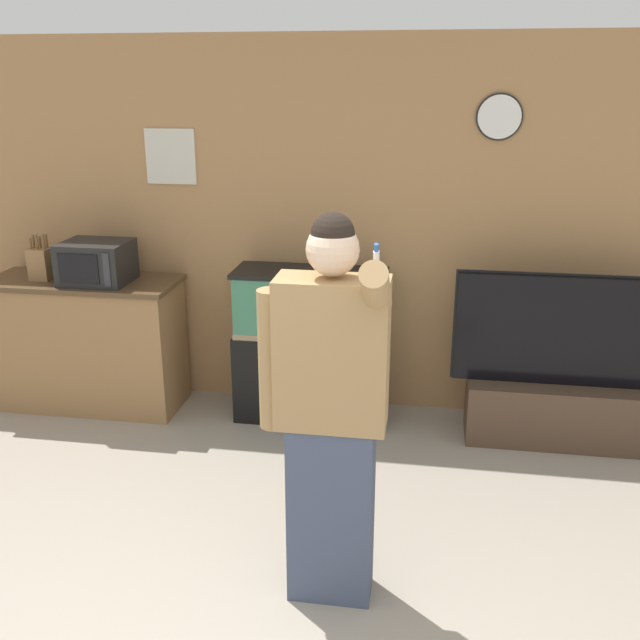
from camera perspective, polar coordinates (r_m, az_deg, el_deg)
The scene contains 7 objects.
wall_back_paneled at distance 5.04m, azimuth 1.56°, elevation 7.23°, with size 10.00×0.08×2.60m.
counter_island at distance 5.46m, azimuth -18.03°, elevation -1.75°, with size 1.36×0.56×0.96m.
microwave at distance 5.19m, azimuth -17.45°, elevation 4.44°, with size 0.45×0.39×0.29m.
knife_block at distance 5.39m, azimuth -21.52°, elevation 4.22°, with size 0.14×0.10×0.33m.
aquarium_on_stand at distance 4.98m, azimuth -0.76°, elevation -2.04°, with size 1.04×0.41×1.08m.
tv_on_stand at distance 4.98m, azimuth 18.61°, elevation -5.60°, with size 1.43×0.40×1.15m.
person_standing at distance 3.11m, azimuth 0.76°, elevation -7.27°, with size 0.57×0.43×1.80m.
Camera 1 is at (0.65, -1.72, 2.29)m, focal length 40.00 mm.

